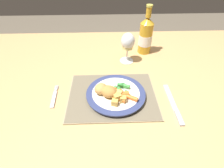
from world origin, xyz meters
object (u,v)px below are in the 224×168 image
Objects in this scene: table_knife at (174,107)px; bottle at (146,36)px; dinner_plate at (116,94)px; fork at (54,98)px; dining_table at (117,86)px; wine_glass at (128,43)px.

table_knife is 0.85× the size of bottle.
fork is at bearing 179.29° from dinner_plate.
fork is (-0.27, -0.16, 0.08)m from dining_table.
fork is 0.43m from wine_glass.
bottle is at bearing 96.00° from table_knife.
fork is at bearing 171.95° from table_knife.
fork is 0.51× the size of bottle.
dinner_plate is 0.94× the size of bottle.
table_knife is (0.22, -0.06, -0.01)m from dinner_plate.
dining_table is 0.22m from wine_glass.
dinner_plate is 1.83× the size of fork.
dinner_plate reaches higher than table_knife.
dinner_plate is 0.25m from fork.
bottle is at bearing 41.02° from wine_glass.
bottle is at bearing 51.74° from dining_table.
table_knife is 0.44m from bottle.
dining_table is 0.32m from fork.
bottle reaches higher than wine_glass.
dinner_plate is 1.53× the size of wine_glass.
dinner_plate reaches higher than dining_table.
wine_glass is (0.33, 0.27, 0.10)m from fork.
wine_glass is (0.07, 0.27, 0.09)m from dinner_plate.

